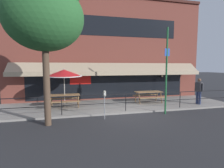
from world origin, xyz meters
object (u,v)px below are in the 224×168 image
object	(u,v)px
picnic_table_left	(65,97)
street_sign_pole	(166,70)
patio_umbrella_left	(64,73)
pedestrian_walking	(199,90)
picnic_table_centre	(148,94)
parking_meter_near	(104,96)
street_tree_curbside	(46,13)

from	to	relation	value
picnic_table_left	street_sign_pole	xyz separation A→B (m)	(5.36, -2.52, 1.66)
picnic_table_left	patio_umbrella_left	size ratio (longest dim) A/B	0.76
patio_umbrella_left	pedestrian_walking	xyz separation A→B (m)	(8.57, -1.21, -1.12)
picnic_table_centre	parking_meter_near	distance (m)	4.56
street_sign_pole	picnic_table_left	bearing A→B (deg)	154.85
picnic_table_centre	street_sign_pole	size ratio (longest dim) A/B	0.39
street_sign_pole	street_tree_curbside	xyz separation A→B (m)	(-5.91, -0.51, 2.40)
picnic_table_left	street_tree_curbside	world-z (taller)	street_tree_curbside
picnic_table_centre	patio_umbrella_left	size ratio (longest dim) A/B	0.76
parking_meter_near	picnic_table_left	bearing A→B (deg)	125.96
picnic_table_left	picnic_table_centre	world-z (taller)	same
patio_umbrella_left	street_sign_pole	size ratio (longest dim) A/B	0.51
patio_umbrella_left	pedestrian_walking	distance (m)	8.72
picnic_table_left	parking_meter_near	bearing A→B (deg)	-54.04
picnic_table_left	patio_umbrella_left	distance (m)	1.47
street_sign_pole	street_tree_curbside	size ratio (longest dim) A/B	0.71
pedestrian_walking	parking_meter_near	size ratio (longest dim) A/B	1.20
patio_umbrella_left	parking_meter_near	size ratio (longest dim) A/B	1.67
parking_meter_near	pedestrian_walking	bearing A→B (deg)	12.54
patio_umbrella_left	parking_meter_near	bearing A→B (deg)	-54.02
pedestrian_walking	parking_meter_near	world-z (taller)	pedestrian_walking
street_sign_pole	picnic_table_centre	bearing A→B (deg)	85.25
picnic_table_left	pedestrian_walking	world-z (taller)	pedestrian_walking
patio_umbrella_left	street_sign_pole	distance (m)	5.92
picnic_table_centre	pedestrian_walking	world-z (taller)	pedestrian_walking
picnic_table_left	parking_meter_near	world-z (taller)	parking_meter_near
picnic_table_centre	parking_meter_near	bearing A→B (deg)	-143.09
picnic_table_centre	patio_umbrella_left	xyz separation A→B (m)	(-5.57, -0.04, 1.47)
pedestrian_walking	picnic_table_left	bearing A→B (deg)	171.97
pedestrian_walking	parking_meter_near	bearing A→B (deg)	-167.46
pedestrian_walking	parking_meter_near	distance (m)	6.78
pedestrian_walking	picnic_table_centre	bearing A→B (deg)	157.34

